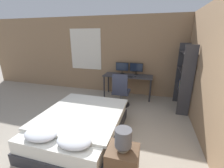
{
  "coord_description": "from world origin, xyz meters",
  "views": [
    {
      "loc": [
        0.89,
        -1.24,
        2.04
      ],
      "look_at": [
        -0.21,
        2.6,
        0.75
      ],
      "focal_mm": 24.0,
      "sensor_mm": 36.0,
      "label": 1
    }
  ],
  "objects_px": {
    "bedside_lamp": "(123,138)",
    "computer_mouse": "(135,77)",
    "bed": "(81,125)",
    "bookshelf": "(185,76)",
    "nightstand": "(122,166)",
    "office_chair": "(121,93)",
    "monitor_right": "(136,68)",
    "desk": "(128,78)",
    "monitor_left": "(122,67)",
    "keyboard": "(127,76)"
  },
  "relations": [
    {
      "from": "keyboard",
      "to": "bookshelf",
      "type": "xyz_separation_m",
      "value": [
        1.65,
        -0.33,
        0.22
      ]
    },
    {
      "from": "nightstand",
      "to": "bookshelf",
      "type": "xyz_separation_m",
      "value": [
        1.14,
        2.7,
        0.71
      ]
    },
    {
      "from": "nightstand",
      "to": "monitor_right",
      "type": "xyz_separation_m",
      "value": [
        -0.27,
        3.41,
        0.71
      ]
    },
    {
      "from": "desk",
      "to": "monitor_left",
      "type": "bearing_deg",
      "value": 141.79
    },
    {
      "from": "bedside_lamp",
      "to": "monitor_right",
      "type": "distance_m",
      "value": 3.43
    },
    {
      "from": "bed",
      "to": "monitor_right",
      "type": "height_order",
      "value": "monitor_right"
    },
    {
      "from": "nightstand",
      "to": "monitor_right",
      "type": "distance_m",
      "value": 3.49
    },
    {
      "from": "nightstand",
      "to": "desk",
      "type": "bearing_deg",
      "value": 99.09
    },
    {
      "from": "monitor_left",
      "to": "bookshelf",
      "type": "xyz_separation_m",
      "value": [
        1.9,
        -0.71,
        -0.0
      ]
    },
    {
      "from": "keyboard",
      "to": "bed",
      "type": "bearing_deg",
      "value": -103.57
    },
    {
      "from": "monitor_left",
      "to": "monitor_right",
      "type": "height_order",
      "value": "same"
    },
    {
      "from": "bed",
      "to": "monitor_right",
      "type": "bearing_deg",
      "value": 73.33
    },
    {
      "from": "monitor_left",
      "to": "keyboard",
      "type": "height_order",
      "value": "monitor_left"
    },
    {
      "from": "nightstand",
      "to": "office_chair",
      "type": "distance_m",
      "value": 2.51
    },
    {
      "from": "bed",
      "to": "bedside_lamp",
      "type": "xyz_separation_m",
      "value": [
        1.06,
        -0.78,
        0.5
      ]
    },
    {
      "from": "desk",
      "to": "keyboard",
      "type": "bearing_deg",
      "value": -90.0
    },
    {
      "from": "bookshelf",
      "to": "office_chair",
      "type": "bearing_deg",
      "value": -171.47
    },
    {
      "from": "bed",
      "to": "monitor_left",
      "type": "relative_size",
      "value": 4.57
    },
    {
      "from": "bedside_lamp",
      "to": "office_chair",
      "type": "distance_m",
      "value": 2.53
    },
    {
      "from": "monitor_left",
      "to": "computer_mouse",
      "type": "relative_size",
      "value": 6.45
    },
    {
      "from": "bedside_lamp",
      "to": "desk",
      "type": "bearing_deg",
      "value": 99.09
    },
    {
      "from": "desk",
      "to": "nightstand",
      "type": "bearing_deg",
      "value": -80.91
    },
    {
      "from": "bookshelf",
      "to": "desk",
      "type": "bearing_deg",
      "value": 162.48
    },
    {
      "from": "nightstand",
      "to": "office_chair",
      "type": "relative_size",
      "value": 0.56
    },
    {
      "from": "desk",
      "to": "monitor_left",
      "type": "distance_m",
      "value": 0.45
    },
    {
      "from": "computer_mouse",
      "to": "office_chair",
      "type": "relative_size",
      "value": 0.07
    },
    {
      "from": "bookshelf",
      "to": "monitor_left",
      "type": "bearing_deg",
      "value": 159.36
    },
    {
      "from": "nightstand",
      "to": "bedside_lamp",
      "type": "bearing_deg",
      "value": 0.0
    },
    {
      "from": "nightstand",
      "to": "desk",
      "type": "relative_size",
      "value": 0.35
    },
    {
      "from": "bed",
      "to": "desk",
      "type": "xyz_separation_m",
      "value": [
        0.54,
        2.43,
        0.42
      ]
    },
    {
      "from": "monitor_left",
      "to": "nightstand",
      "type": "bearing_deg",
      "value": -77.43
    },
    {
      "from": "office_chair",
      "to": "desk",
      "type": "bearing_deg",
      "value": 85.44
    },
    {
      "from": "keyboard",
      "to": "computer_mouse",
      "type": "relative_size",
      "value": 5.28
    },
    {
      "from": "nightstand",
      "to": "office_chair",
      "type": "height_order",
      "value": "office_chair"
    },
    {
      "from": "bedside_lamp",
      "to": "keyboard",
      "type": "height_order",
      "value": "bedside_lamp"
    },
    {
      "from": "keyboard",
      "to": "bookshelf",
      "type": "height_order",
      "value": "bookshelf"
    },
    {
      "from": "keyboard",
      "to": "bedside_lamp",
      "type": "bearing_deg",
      "value": -80.35
    },
    {
      "from": "computer_mouse",
      "to": "bookshelf",
      "type": "relative_size",
      "value": 0.04
    },
    {
      "from": "monitor_left",
      "to": "keyboard",
      "type": "distance_m",
      "value": 0.5
    },
    {
      "from": "office_chair",
      "to": "bookshelf",
      "type": "height_order",
      "value": "bookshelf"
    },
    {
      "from": "desk",
      "to": "computer_mouse",
      "type": "xyz_separation_m",
      "value": [
        0.27,
        -0.19,
        0.11
      ]
    },
    {
      "from": "nightstand",
      "to": "monitor_left",
      "type": "height_order",
      "value": "monitor_left"
    },
    {
      "from": "nightstand",
      "to": "monitor_right",
      "type": "bearing_deg",
      "value": 94.52
    },
    {
      "from": "bed",
      "to": "monitor_right",
      "type": "xyz_separation_m",
      "value": [
        0.79,
        2.63,
        0.74
      ]
    },
    {
      "from": "bed",
      "to": "bookshelf",
      "type": "bearing_deg",
      "value": 41.07
    },
    {
      "from": "bedside_lamp",
      "to": "bookshelf",
      "type": "distance_m",
      "value": 2.94
    },
    {
      "from": "keyboard",
      "to": "office_chair",
      "type": "xyz_separation_m",
      "value": [
        -0.06,
        -0.59,
        -0.37
      ]
    },
    {
      "from": "nightstand",
      "to": "bedside_lamp",
      "type": "relative_size",
      "value": 1.85
    },
    {
      "from": "bedside_lamp",
      "to": "computer_mouse",
      "type": "relative_size",
      "value": 4.43
    },
    {
      "from": "desk",
      "to": "bed",
      "type": "bearing_deg",
      "value": -102.54
    }
  ]
}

